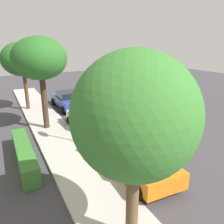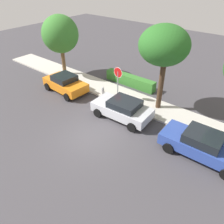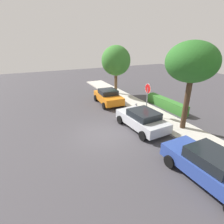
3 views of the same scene
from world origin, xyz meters
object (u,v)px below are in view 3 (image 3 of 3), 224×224
Objects in this scene: street_tree_near_corner at (192,63)px; fire_hydrant at (136,107)px; street_tree_far at (116,61)px; parked_car_orange at (108,97)px; stop_sign at (147,94)px; parked_car_blue at (212,167)px; parked_car_silver at (142,119)px.

street_tree_near_corner reaches higher than fire_hydrant.
street_tree_far is at bearing 172.83° from fire_hydrant.
street_tree_far is (-2.57, 2.15, 3.15)m from parked_car_orange.
stop_sign is 7.27m from street_tree_far.
street_tree_near_corner reaches higher than parked_car_blue.
street_tree_near_corner is (-4.43, 2.86, 3.90)m from parked_car_blue.
fire_hydrant is (-3.16, 1.57, -0.38)m from parked_car_silver.
parked_car_silver is 5.88× the size of fire_hydrant.
fire_hydrant is at bearing 168.66° from parked_car_blue.
street_tree_far reaches higher than parked_car_blue.
stop_sign reaches higher than parked_car_silver.
parked_car_orange is 5.60× the size of fire_hydrant.
street_tree_far is (-14.24, 2.45, 3.13)m from parked_car_blue.
parked_car_orange is (-6.04, 0.10, 0.00)m from parked_car_silver.
parked_car_orange reaches higher than fire_hydrant.
fire_hydrant is at bearing -7.17° from street_tree_far.
parked_car_silver reaches higher than fire_hydrant.
stop_sign is 4.79m from parked_car_orange.
parked_car_silver is 9.44m from street_tree_far.
parked_car_silver is 5.63m from parked_car_blue.
parked_car_blue reaches higher than fire_hydrant.
parked_car_blue is at bearing -13.66° from stop_sign.
street_tree_near_corner is at bearing 19.49° from parked_car_orange.
street_tree_near_corner is at bearing 21.01° from stop_sign.
parked_car_blue is 6.47× the size of fire_hydrant.
street_tree_near_corner is 1.08× the size of street_tree_far.
fire_hydrant is (-4.36, -1.09, -4.30)m from street_tree_near_corner.
fire_hydrant is at bearing 27.02° from parked_car_orange.
parked_car_silver is 0.70× the size of street_tree_near_corner.
stop_sign is at bearing -158.99° from street_tree_near_corner.
parked_car_blue is 14.78m from street_tree_far.
parked_car_orange is (-4.40, -1.47, -1.20)m from stop_sign.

